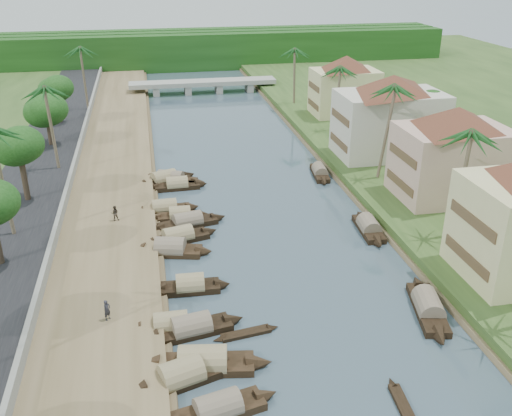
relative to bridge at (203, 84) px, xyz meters
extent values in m
plane|color=#394B56|center=(0.00, -72.00, -1.72)|extent=(220.00, 220.00, 0.00)
cube|color=brown|center=(-16.00, -52.00, -1.32)|extent=(10.00, 180.00, 0.80)
cube|color=#2A431B|center=(19.00, -52.00, -1.12)|extent=(16.00, 180.00, 1.20)
cube|color=black|center=(-24.50, -52.00, -1.02)|extent=(8.00, 180.00, 1.40)
cube|color=slate|center=(-20.20, -52.00, -0.37)|extent=(0.40, 180.00, 1.10)
cube|color=#153B10|center=(0.00, 23.00, 2.28)|extent=(120.00, 4.00, 8.00)
cube|color=#153B10|center=(0.00, 28.00, 2.28)|extent=(120.00, 4.00, 8.00)
cube|color=#153B10|center=(0.00, 33.00, 2.28)|extent=(120.00, 4.00, 8.00)
cube|color=gray|center=(0.00, 0.00, 0.28)|extent=(28.00, 4.00, 0.80)
cube|color=gray|center=(-9.00, 0.00, -0.82)|extent=(1.20, 3.50, 1.80)
cube|color=gray|center=(-3.00, 0.00, -0.82)|extent=(1.20, 3.50, 1.80)
cube|color=gray|center=(3.00, 0.00, -0.82)|extent=(1.20, 3.50, 1.80)
cube|color=gray|center=(9.00, 0.00, -0.82)|extent=(1.20, 3.50, 1.80)
cube|color=brown|center=(12.95, -74.00, 1.48)|extent=(0.10, 6.40, 0.90)
cube|color=brown|center=(12.95, -74.00, 4.68)|extent=(0.10, 6.40, 0.90)
cube|color=tan|center=(20.00, -58.00, 3.23)|extent=(11.00, 8.00, 7.50)
pyramid|color=brown|center=(20.00, -58.00, 8.08)|extent=(14.11, 14.11, 2.20)
cube|color=brown|center=(14.45, -58.00, 1.35)|extent=(0.10, 6.40, 0.90)
cube|color=brown|center=(14.45, -58.00, 4.35)|extent=(0.10, 6.40, 0.90)
cube|color=beige|center=(19.00, -44.00, 3.48)|extent=(13.00, 8.00, 8.00)
pyramid|color=brown|center=(19.00, -44.00, 8.58)|extent=(15.59, 15.59, 2.20)
cube|color=brown|center=(12.45, -44.00, 1.48)|extent=(0.10, 6.40, 0.90)
cube|color=brown|center=(12.45, -44.00, 4.68)|extent=(0.10, 6.40, 0.90)
cube|color=beige|center=(20.00, -24.00, 2.98)|extent=(10.00, 7.00, 7.00)
pyramid|color=brown|center=(20.00, -24.00, 7.58)|extent=(12.62, 12.62, 2.20)
cube|color=brown|center=(14.95, -24.00, 1.23)|extent=(0.10, 5.60, 0.90)
cube|color=brown|center=(14.95, -24.00, 4.03)|extent=(0.10, 5.60, 0.90)
cube|color=black|center=(-8.18, -83.67, -1.52)|extent=(5.96, 3.03, 0.70)
cone|color=black|center=(-5.09, -82.95, -1.44)|extent=(1.96, 1.93, 1.78)
cylinder|color=#736656|center=(-8.18, -83.67, -1.14)|extent=(4.67, 2.79, 1.85)
cube|color=black|center=(-10.11, -80.37, -1.52)|extent=(6.03, 3.66, 0.70)
cone|color=black|center=(-7.10, -79.41, -1.44)|extent=(2.14, 2.24, 2.00)
cone|color=black|center=(-13.11, -81.33, -1.44)|extent=(2.14, 2.24, 2.00)
cylinder|color=#93835E|center=(-10.11, -80.37, -1.14)|extent=(4.77, 3.33, 2.11)
cube|color=black|center=(-8.63, -79.32, -1.52)|extent=(7.02, 3.14, 0.70)
cone|color=black|center=(-4.91, -79.91, -1.44)|extent=(2.21, 2.18, 2.12)
cone|color=black|center=(-12.35, -78.74, -1.44)|extent=(2.21, 2.18, 2.12)
cylinder|color=#93835E|center=(-8.63, -79.32, -1.14)|extent=(5.45, 2.98, 2.20)
cube|color=black|center=(-9.03, -75.40, -1.52)|extent=(6.10, 2.92, 0.70)
cone|color=black|center=(-5.83, -74.80, -1.44)|extent=(1.97, 1.96, 1.87)
cone|color=black|center=(-12.23, -76.00, -1.44)|extent=(1.97, 1.96, 1.87)
cylinder|color=#736656|center=(-9.03, -75.40, -1.14)|extent=(4.76, 2.73, 1.94)
cube|color=black|center=(-10.46, -74.73, -1.52)|extent=(5.21, 1.85, 0.70)
cone|color=black|center=(-7.58, -74.78, -1.44)|extent=(1.53, 1.61, 1.74)
cone|color=black|center=(-13.33, -74.68, -1.44)|extent=(1.53, 1.61, 1.74)
cylinder|color=#93835E|center=(-10.46, -74.73, -1.14)|extent=(3.99, 1.89, 1.83)
cube|color=black|center=(-8.62, -69.71, -1.52)|extent=(4.84, 2.02, 0.70)
cone|color=black|center=(-5.97, -69.81, -1.44)|extent=(1.47, 1.71, 1.81)
cone|color=black|center=(-11.27, -69.60, -1.44)|extent=(1.47, 1.71, 1.81)
cylinder|color=#93835E|center=(-8.62, -69.71, -1.14)|extent=(3.72, 2.05, 1.91)
cube|color=black|center=(-9.85, -63.16, -1.52)|extent=(5.94, 3.32, 0.70)
cone|color=black|center=(-6.83, -63.92, -1.44)|extent=(2.03, 2.16, 1.99)
cone|color=black|center=(-12.88, -62.40, -1.44)|extent=(2.03, 2.16, 1.99)
cylinder|color=#736656|center=(-9.85, -63.16, -1.14)|extent=(4.67, 3.07, 2.09)
cube|color=black|center=(-8.99, -60.87, -1.52)|extent=(6.07, 3.29, 0.70)
cone|color=black|center=(-5.88, -60.01, -1.44)|extent=(2.04, 2.02, 1.83)
cone|color=black|center=(-12.09, -61.72, -1.44)|extent=(2.04, 2.02, 1.83)
cylinder|color=#93835E|center=(-8.99, -60.87, -1.14)|extent=(4.77, 3.00, 1.90)
cube|color=black|center=(-8.48, -56.04, -1.52)|extent=(4.55, 1.77, 0.70)
cone|color=black|center=(-5.97, -56.09, -1.44)|extent=(1.36, 1.54, 1.66)
cone|color=black|center=(-10.99, -55.99, -1.44)|extent=(1.36, 1.54, 1.66)
cylinder|color=#93835E|center=(-8.48, -56.04, -1.14)|extent=(3.48, 1.82, 1.75)
cube|color=black|center=(-7.81, -57.74, -1.52)|extent=(6.16, 3.02, 0.70)
cone|color=black|center=(-4.61, -57.02, -1.44)|extent=(1.99, 1.92, 1.78)
cone|color=black|center=(-11.02, -58.47, -1.44)|extent=(1.99, 1.92, 1.78)
cylinder|color=#736656|center=(-7.81, -57.74, -1.14)|extent=(4.81, 2.78, 1.83)
cube|color=black|center=(-9.95, -53.98, -1.52)|extent=(5.42, 1.96, 0.70)
cone|color=black|center=(-6.97, -53.87, -1.44)|extent=(1.60, 1.64, 1.75)
cone|color=black|center=(-12.92, -54.10, -1.44)|extent=(1.60, 1.64, 1.75)
cylinder|color=#93835E|center=(-9.95, -53.98, -1.14)|extent=(4.16, 1.98, 1.83)
cube|color=black|center=(-8.22, -47.68, -1.52)|extent=(5.19, 1.95, 0.70)
cone|color=black|center=(-5.37, -47.57, -1.44)|extent=(1.55, 1.64, 1.75)
cone|color=black|center=(-11.06, -47.78, -1.44)|extent=(1.55, 1.64, 1.75)
cylinder|color=#93835E|center=(-8.22, -47.68, -1.14)|extent=(3.98, 1.97, 1.83)
cube|color=black|center=(-8.84, -45.48, -1.52)|extent=(6.45, 4.07, 0.70)
cone|color=black|center=(-5.64, -46.85, -1.44)|extent=(2.25, 2.14, 1.77)
cone|color=black|center=(-12.04, -44.11, -1.44)|extent=(2.25, 2.14, 1.77)
cylinder|color=#736656|center=(-8.84, -45.48, -1.14)|extent=(5.12, 3.55, 1.81)
cube|color=black|center=(-9.58, -45.63, -1.52)|extent=(6.19, 4.03, 0.70)
cone|color=black|center=(-6.55, -44.38, -1.44)|extent=(2.23, 2.25, 1.92)
cone|color=black|center=(-12.61, -46.89, -1.44)|extent=(2.23, 2.25, 1.92)
cylinder|color=#93835E|center=(-9.58, -45.63, -1.14)|extent=(4.93, 3.57, 2.00)
cube|color=black|center=(8.98, -76.20, -1.52)|extent=(3.31, 6.95, 0.70)
cone|color=black|center=(9.79, -72.57, -1.44)|extent=(2.08, 2.22, 1.93)
cone|color=black|center=(8.16, -79.83, -1.44)|extent=(2.08, 2.22, 1.93)
cylinder|color=#736656|center=(8.98, -76.20, -1.14)|extent=(3.04, 5.42, 1.98)
cube|color=black|center=(9.57, -62.34, -1.52)|extent=(2.21, 5.85, 0.70)
cone|color=black|center=(9.79, -59.16, -1.44)|extent=(1.75, 1.76, 1.82)
cone|color=black|center=(9.35, -65.52, -1.44)|extent=(1.75, 1.76, 1.82)
cylinder|color=#736656|center=(9.57, -62.34, -1.14)|extent=(2.19, 4.50, 1.89)
cube|color=black|center=(9.29, -46.72, -1.52)|extent=(2.25, 5.75, 0.70)
cone|color=black|center=(9.65, -43.63, -1.44)|extent=(1.62, 1.75, 1.62)
cone|color=black|center=(8.92, -49.82, -1.44)|extent=(1.62, 1.75, 1.62)
cylinder|color=#736656|center=(9.29, -46.72, -1.14)|extent=(2.16, 4.44, 1.67)
cube|color=black|center=(2.91, -85.45, -1.62)|extent=(1.04, 4.11, 0.35)
cone|color=black|center=(3.08, -83.17, -1.62)|extent=(0.81, 1.07, 0.74)
cube|color=black|center=(-5.19, -76.33, -1.62)|extent=(3.75, 1.37, 0.35)
cone|color=black|center=(-3.15, -76.02, -1.62)|extent=(1.03, 0.95, 0.82)
cone|color=black|center=(-7.23, -76.65, -1.62)|extent=(1.03, 0.95, 0.82)
cube|color=black|center=(-10.27, -54.35, -1.62)|extent=(4.61, 1.65, 0.35)
cone|color=black|center=(-7.76, -53.92, -1.62)|extent=(1.27, 1.08, 0.90)
cone|color=black|center=(-12.77, -54.78, -1.62)|extent=(1.27, 1.08, 0.90)
cylinder|color=brown|center=(16.00, -66.77, 4.50)|extent=(0.79, 0.36, 10.06)
sphere|color=#1A4F1D|center=(16.00, -66.77, 9.33)|extent=(3.20, 3.20, 3.20)
cylinder|color=brown|center=(15.00, -51.58, 4.84)|extent=(1.54, 0.36, 10.70)
sphere|color=#1A4F1D|center=(15.00, -51.58, 9.99)|extent=(3.20, 3.20, 3.20)
cylinder|color=brown|center=(16.00, -32.26, 4.05)|extent=(0.65, 0.36, 9.15)
sphere|color=#1A4F1D|center=(16.00, -32.26, 8.43)|extent=(3.20, 3.20, 3.20)
cylinder|color=brown|center=(-24.00, -59.06, 4.79)|extent=(0.65, 0.36, 10.23)
cylinder|color=brown|center=(-22.00, -41.69, 4.60)|extent=(0.67, 0.36, 9.85)
sphere|color=#1A4F1D|center=(-22.00, -41.69, 9.33)|extent=(3.20, 3.20, 3.20)
cylinder|color=brown|center=(14.00, -15.65, 4.06)|extent=(0.51, 0.36, 9.18)
sphere|color=#1A4F1D|center=(14.00, -15.65, 8.47)|extent=(3.20, 3.20, 3.20)
cylinder|color=brown|center=(-20.50, -13.72, 4.66)|extent=(0.50, 0.36, 9.96)
sphere|color=#1A4F1D|center=(-20.50, -13.72, 9.43)|extent=(3.20, 3.20, 3.20)
cylinder|color=#473428|center=(-24.00, -50.95, 1.64)|extent=(0.60, 0.60, 4.02)
ellipsoid|color=#153B10|center=(-24.00, -50.95, 5.49)|extent=(4.56, 4.56, 3.75)
cylinder|color=#473428|center=(-24.00, -32.06, 1.23)|extent=(0.60, 0.60, 3.17)
ellipsoid|color=#153B10|center=(-24.00, -32.06, 4.26)|extent=(5.02, 5.02, 4.13)
cylinder|color=#473428|center=(-24.00, -21.06, 1.37)|extent=(0.60, 0.60, 3.46)
ellipsoid|color=#153B10|center=(-24.00, -21.06, 4.67)|extent=(4.56, 4.56, 3.75)
cylinder|color=#473428|center=(24.00, -43.77, 1.45)|extent=(0.60, 0.60, 4.03)
ellipsoid|color=#153B10|center=(24.00, -43.77, 5.29)|extent=(4.95, 4.95, 4.07)
imported|color=#27262E|center=(-14.93, -73.65, -0.11)|extent=(0.68, 0.70, 1.61)
imported|color=#362E26|center=(-14.90, -56.65, -0.15)|extent=(0.77, 0.62, 1.54)
camera|label=1|loc=(-10.91, -109.50, 23.68)|focal=40.00mm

